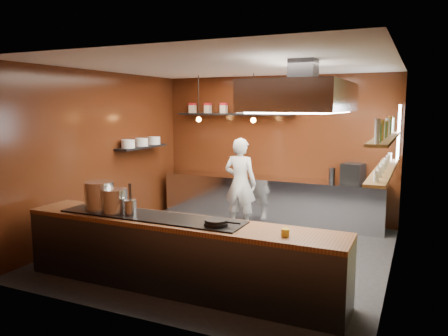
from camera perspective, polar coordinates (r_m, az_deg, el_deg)
The scene contains 26 objects.
floor at distance 7.31m, azimuth 0.41°, elevation -10.85°, with size 5.00×5.00×0.00m, color black.
back_wall at distance 9.30m, azimuth 6.71°, elevation 2.65°, with size 5.00×5.00×0.00m, color #351609.
left_wall at distance 8.30m, azimuth -15.56°, elevation 1.76°, with size 5.00×5.00×0.00m, color #351609.
right_wall at distance 6.39m, azimuth 21.39°, elevation -0.33°, with size 5.00×5.00×0.00m, color brown.
ceiling at distance 6.94m, azimuth 0.44°, elevation 13.27°, with size 5.00×5.00×0.00m, color silver.
window_pane at distance 8.04m, azimuth 21.86°, elevation 4.14°, with size 1.00×1.00×0.00m, color white.
prep_counter at distance 9.15m, azimuth 5.97°, elevation -4.09°, with size 4.60×0.65×0.90m, color silver.
pass_counter at distance 5.82m, azimuth -6.16°, elevation -11.11°, with size 4.40×0.72×0.94m.
tin_shelf at distance 9.44m, azimuth 1.27°, elevation 7.04°, with size 2.60×0.26×0.04m, color black.
plate_shelf at distance 8.99m, azimuth -10.70°, elevation 2.70°, with size 0.30×1.40×0.04m, color black.
bottle_shelf_upper at distance 6.65m, azimuth 20.34°, elevation 3.68°, with size 0.26×2.80×0.04m, color brown.
bottle_shelf_lower at distance 6.70m, azimuth 20.14°, elevation -0.33°, with size 0.26×2.80×0.04m, color brown.
extractor_hood at distance 6.11m, azimuth 10.23°, elevation 9.20°, with size 1.20×2.00×0.72m.
pendant_left at distance 9.06m, azimuth -3.32°, elevation 6.68°, with size 0.10×0.10×0.95m.
pendant_right at distance 8.57m, azimuth 3.85°, elevation 6.59°, with size 0.10×0.10×0.95m.
storage_tins at distance 9.38m, azimuth 2.12°, elevation 7.83°, with size 2.43×0.13×0.22m.
plate_stacks at distance 8.98m, azimuth -10.71°, elevation 3.33°, with size 0.26×1.16×0.16m.
bottles at distance 6.64m, azimuth 20.40°, elevation 4.89°, with size 0.06×2.66×0.24m.
wine_glasses at distance 6.69m, azimuth 20.18°, elevation 0.39°, with size 0.07×2.37×0.13m.
stockpot_large at distance 6.33m, azimuth -16.00°, elevation -3.50°, with size 0.40×0.40×0.39m, color #B8BBC0.
stockpot_small at distance 6.11m, azimuth -14.08°, elevation -4.16°, with size 0.35×0.35×0.32m, color silver.
utensil_crock at distance 5.94m, azimuth -12.11°, elevation -5.06°, with size 0.16×0.16×0.20m, color #B8BBBF.
frying_pan at distance 5.32m, azimuth -1.02°, elevation -7.13°, with size 0.47×0.30×0.07m.
butter_jar at distance 5.01m, azimuth 8.01°, elevation -8.34°, with size 0.09×0.09×0.09m, color yellow.
espresso_machine at distance 8.73m, azimuth 16.48°, elevation -0.68°, with size 0.38×0.36×0.38m, color black.
chef at distance 8.49m, azimuth 2.14°, elevation -2.00°, with size 0.65×0.42×1.77m, color silver.
Camera 1 is at (2.81, -6.32, 2.37)m, focal length 35.00 mm.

